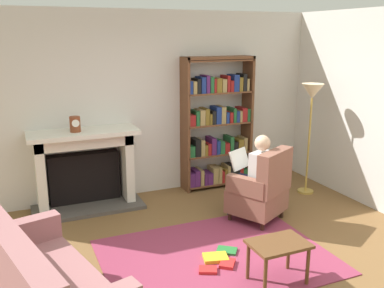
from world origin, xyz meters
TOP-DOWN VIEW (x-y plane):
  - ground at (0.00, 0.00)m, footprint 14.00×14.00m
  - back_wall at (0.00, 2.55)m, footprint 5.60×0.10m
  - side_wall_right at (2.65, 1.25)m, footprint 0.10×5.20m
  - area_rug at (0.00, 0.30)m, footprint 2.40×1.80m
  - fireplace at (-1.05, 2.30)m, footprint 1.49×0.64m
  - mantel_clock at (-1.15, 2.20)m, footprint 0.14×0.14m
  - bookshelf at (1.00, 2.33)m, footprint 1.11×0.32m
  - armchair_reading at (0.95, 0.92)m, footprint 0.86×0.85m
  - seated_reader at (0.90, 1.03)m, footprint 0.53×0.60m
  - side_table at (0.33, -0.36)m, footprint 0.56×0.39m
  - scattered_books at (-0.02, 0.20)m, footprint 0.61×0.52m
  - floor_lamp at (2.14, 1.53)m, footprint 0.32×0.32m

SIDE VIEW (x-z plane):
  - ground at x=0.00m, z-range 0.00..0.00m
  - area_rug at x=0.00m, z-range 0.00..0.01m
  - scattered_books at x=-0.02m, z-range 0.01..0.05m
  - side_table at x=0.33m, z-range 0.15..0.57m
  - armchair_reading at x=0.95m, z-range -0.06..0.91m
  - fireplace at x=-1.05m, z-range 0.03..1.14m
  - seated_reader at x=0.90m, z-range 0.05..1.19m
  - bookshelf at x=1.00m, z-range -0.04..2.00m
  - mantel_clock at x=-1.15m, z-range 1.11..1.31m
  - back_wall at x=0.00m, z-range 0.00..2.70m
  - side_wall_right at x=2.65m, z-range 0.00..2.70m
  - floor_lamp at x=2.14m, z-range 0.58..2.24m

